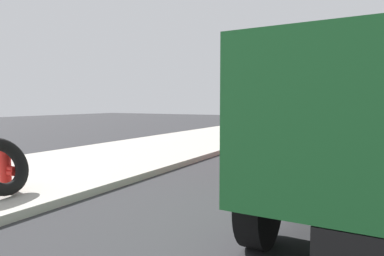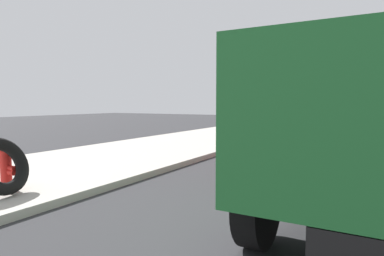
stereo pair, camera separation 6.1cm
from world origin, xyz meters
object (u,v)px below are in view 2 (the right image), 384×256
Objects in this scene: dump_truck_green at (381,113)px; dump_truck_yellow at (359,105)px; dump_truck_blue at (382,105)px; fire_hydrant at (6,165)px; loose_tire at (1,166)px; dump_truck_red at (384,107)px.

dump_truck_green is 19.70m from dump_truck_yellow.
dump_truck_green is 26.16m from dump_truck_blue.
dump_truck_green is at bearing -65.95° from fire_hydrant.
loose_tire is at bearing 168.81° from dump_truck_blue.
dump_truck_yellow is 1.00× the size of dump_truck_blue.
dump_truck_green is 0.99× the size of dump_truck_blue.
dump_truck_green is at bearing -62.16° from loose_tire.
dump_truck_yellow is 6.66m from dump_truck_blue.
dump_truck_blue is (28.88, -6.14, 1.01)m from fire_hydrant.
dump_truck_yellow is at bearing -10.88° from loose_tire.
dump_truck_blue is (17.44, 0.02, 0.00)m from dump_truck_red.
dump_truck_yellow is (19.66, 1.36, 0.00)m from dump_truck_green.
loose_tire is 6.53m from dump_truck_green.
dump_truck_red is at bearing -172.52° from dump_truck_yellow.
dump_truck_red reaches higher than fire_hydrant.
dump_truck_red is 17.44m from dump_truck_blue.
fire_hydrant is at bearing 168.07° from dump_truck_yellow.
dump_truck_green is at bearing 179.48° from dump_truck_red.
fire_hydrant is 0.12× the size of dump_truck_green.
loose_tire is 29.76m from dump_truck_blue.
dump_truck_red is (11.74, -5.79, 0.93)m from loose_tire.
dump_truck_blue is at bearing -12.28° from dump_truck_yellow.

